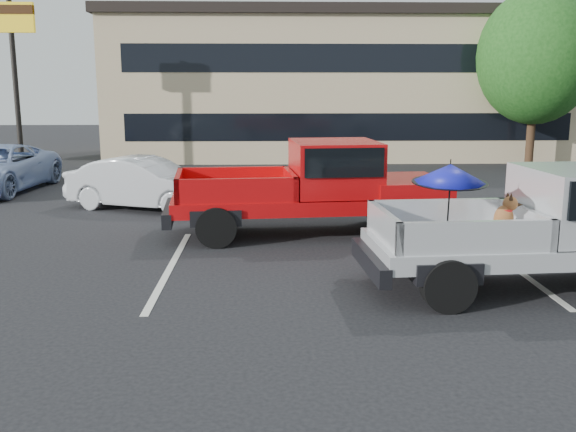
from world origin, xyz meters
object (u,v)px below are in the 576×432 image
at_px(motel_sign, 12,40).
at_px(silver_sedan, 145,183).
at_px(tree_back, 412,60).
at_px(silver_pickup, 566,222).
at_px(tree_right, 536,57).
at_px(red_pickup, 326,183).

distance_m(motel_sign, silver_sedan, 9.46).
height_order(tree_back, silver_pickup, tree_back).
height_order(tree_right, tree_back, tree_back).
height_order(tree_back, silver_sedan, tree_back).
xyz_separation_m(tree_back, silver_sedan, (-10.45, -16.54, -3.75)).
height_order(motel_sign, tree_back, tree_back).
xyz_separation_m(red_pickup, silver_sedan, (-4.40, 2.93, -0.42)).
distance_m(red_pickup, silver_sedan, 5.30).
bearing_deg(silver_sedan, red_pickup, -102.33).
relative_size(red_pickup, silver_sedan, 1.53).
xyz_separation_m(motel_sign, red_pickup, (9.95, -9.46, -3.57)).
relative_size(tree_right, silver_pickup, 1.17).
relative_size(silver_pickup, silver_sedan, 1.44).
bearing_deg(silver_sedan, tree_back, -10.98).
bearing_deg(tree_right, silver_pickup, -110.34).
xyz_separation_m(tree_back, red_pickup, (-6.05, -19.46, -3.33)).
distance_m(tree_back, silver_pickup, 23.76).
relative_size(motel_sign, silver_pickup, 1.03).
height_order(silver_pickup, silver_sedan, silver_pickup).
bearing_deg(tree_back, silver_pickup, -96.58).
xyz_separation_m(tree_right, red_pickup, (-9.05, -11.46, -3.13)).
relative_size(motel_sign, red_pickup, 0.97).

